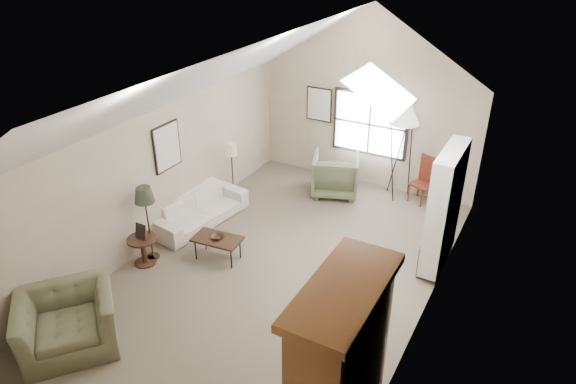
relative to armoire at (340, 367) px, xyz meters
The scene contains 18 objects.
room_shell 3.87m from the armoire, 132.25° to the left, with size 5.01×8.01×4.00m.
window 6.70m from the armoire, 108.11° to the left, with size 1.72×0.08×1.42m, color black.
skylight 4.02m from the armoire, 104.93° to the left, with size 0.80×1.20×0.52m, color white, non-canonical shape.
wall_art 5.98m from the armoire, 133.09° to the left, with size 1.97×3.71×0.88m.
armoire is the anchor object (origin of this frame).
tv_alcove 4.00m from the armoire, 87.71° to the left, with size 0.32×1.30×2.10m, color white.
media_console 4.08m from the armoire, 88.00° to the left, with size 0.34×1.18×0.60m, color #382316.
tv_panel 4.01m from the armoire, 88.00° to the left, with size 0.05×0.90×0.55m, color black.
sofa 5.44m from the armoire, 144.54° to the left, with size 2.09×0.82×0.61m, color beige.
armchair_near 4.00m from the armoire, behind, with size 1.30×1.13×0.84m, color #575B3F.
armchair_far 6.15m from the armoire, 114.25° to the left, with size 0.98×1.01×0.92m, color #555D41.
coffee_table 4.10m from the armoire, 145.76° to the left, with size 0.86×0.48×0.44m, color #332014.
bowl 4.06m from the armoire, 145.76° to the left, with size 0.21×0.21×0.05m, color #351E15.
side_table 4.71m from the armoire, 160.86° to the left, with size 0.52×0.52×0.52m, color #362116.
side_chair 6.17m from the armoire, 96.94° to the left, with size 0.40×0.40×1.02m, color maroon.
tripod_lamp 6.23m from the armoire, 101.69° to the left, with size 0.63×0.63×2.18m, color white, non-canonical shape.
dark_lamp 4.72m from the armoire, 158.56° to the left, with size 0.35×0.35×1.46m, color black, non-canonical shape.
tan_lamp 6.17m from the armoire, 135.40° to the left, with size 0.26×0.26×1.31m, color tan, non-canonical shape.
Camera 1 is at (3.63, -6.22, 5.42)m, focal length 32.00 mm.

